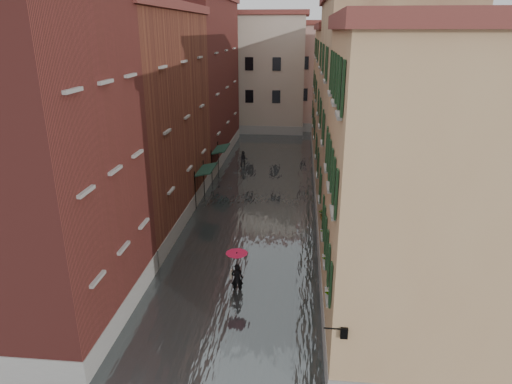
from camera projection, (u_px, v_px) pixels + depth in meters
The scene contains 16 objects.
ground at pixel (232, 299), 20.60m from camera, with size 120.00×120.00×0.00m, color slate.
floodwater at pixel (259, 198), 32.75m from camera, with size 10.00×60.00×0.20m, color #454C4C.
building_left_near at pixel (37, 170), 17.20m from camera, with size 6.00×8.00×13.00m, color maroon.
building_left_mid at pixel (138, 121), 27.60m from camera, with size 6.00×14.00×12.50m, color brown.
building_left_far at pixel (194, 82), 41.41m from camera, with size 6.00×16.00×14.00m, color maroon.
building_right_near at pixel (416, 202), 16.14m from camera, with size 6.00×8.00×11.50m, color tan.
building_right_mid at pixel (373, 122), 26.19m from camera, with size 6.00×14.00×13.00m, color tan.
building_right_far at pixel (349, 98), 40.50m from camera, with size 6.00×16.00×11.50m, color tan.
building_end_cream at pixel (254, 74), 54.32m from camera, with size 12.00×9.00×13.00m, color #B3A18E.
building_end_pink at pixel (329, 78), 55.51m from camera, with size 10.00×9.00×12.00m, color tan.
awning_near at pixel (206, 171), 30.98m from camera, with size 1.09×2.77×2.80m.
awning_far at pixel (220, 150), 36.32m from camera, with size 1.09×2.88×2.80m.
wall_lantern at pixel (343, 332), 13.56m from camera, with size 0.71×0.22×0.35m.
window_planters at pixel (328, 240), 18.30m from camera, with size 0.59×7.96×0.84m.
pedestrian_main at pixel (237, 268), 20.64m from camera, with size 1.01×1.01×2.06m.
pedestrian_far at pixel (244, 160), 39.97m from camera, with size 0.72×0.56×1.48m, color black.
Camera 1 is at (2.88, -17.58, 11.48)m, focal length 32.00 mm.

